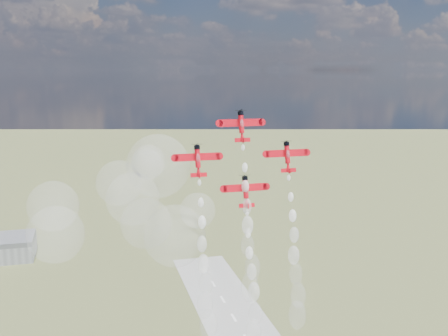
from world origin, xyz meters
name	(u,v)px	position (x,y,z in m)	size (l,w,h in m)	color
plane_lead	(241,126)	(-16.24, 5.53, 95.15)	(13.40, 5.09, 9.41)	red
plane_left	(198,160)	(-30.18, 3.09, 85.70)	(13.40, 5.09, 9.41)	red
plane_right	(287,156)	(-2.30, 3.09, 85.70)	(13.40, 5.09, 9.41)	red
plane_slot	(246,191)	(-16.24, 0.65, 76.26)	(13.40, 5.09, 9.41)	red
smoke_trail_lead	(249,259)	(-16.36, -4.00, 56.73)	(5.83, 12.77, 43.30)	white
smoke_trail_left	(206,296)	(-30.27, -6.79, 47.77)	(5.40, 13.53, 42.29)	white
smoke_trail_right	(296,287)	(-2.49, -7.00, 47.62)	(5.69, 13.93, 42.65)	white
smoke_trail_slot	(255,325)	(-16.06, -9.25, 38.30)	(5.88, 13.24, 42.64)	white
drifted_smoke_cloud	(135,205)	(-47.21, 20.55, 69.06)	(61.83, 34.47, 42.69)	white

